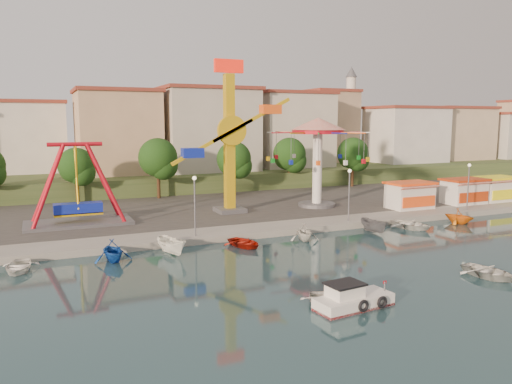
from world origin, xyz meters
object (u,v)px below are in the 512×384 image
pirate_ship_ride (77,186)px  wave_swinger (318,142)px  kamikaze_tower (234,142)px  cabin_motorboat (352,300)px  rowboat_a (489,272)px

pirate_ship_ride → wave_swinger: wave_swinger is taller
kamikaze_tower → cabin_motorboat: (-3.74, -27.89, -7.88)m
pirate_ship_ride → kamikaze_tower: (16.31, -0.08, 3.93)m
kamikaze_tower → cabin_motorboat: kamikaze_tower is taller
cabin_motorboat → rowboat_a: bearing=-1.8°
rowboat_a → wave_swinger: bearing=77.9°
rowboat_a → kamikaze_tower: bearing=99.4°
pirate_ship_ride → kamikaze_tower: bearing=-0.3°
pirate_ship_ride → rowboat_a: pirate_ship_ride is taller
wave_swinger → rowboat_a: size_ratio=3.03×
kamikaze_tower → cabin_motorboat: bearing=-97.6°
wave_swinger → cabin_motorboat: 31.99m
wave_swinger → rowboat_a: (-2.29, -26.74, -7.80)m
cabin_motorboat → wave_swinger: bearing=56.8°
kamikaze_tower → pirate_ship_ride: bearing=179.7°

